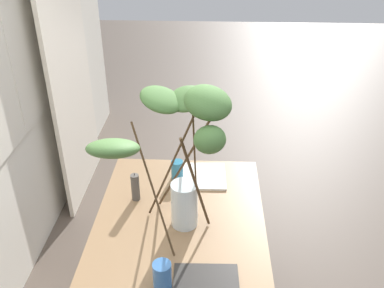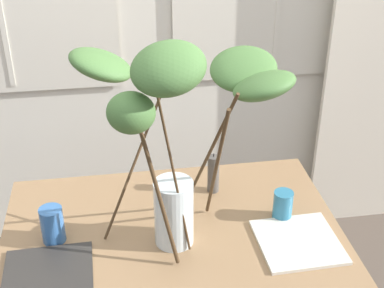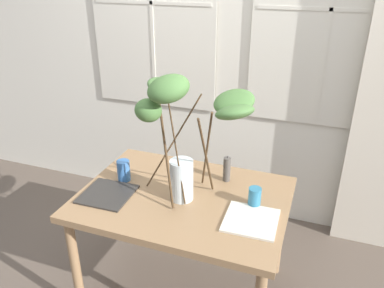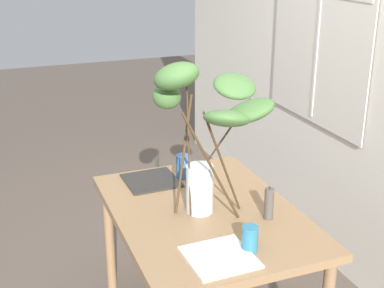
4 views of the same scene
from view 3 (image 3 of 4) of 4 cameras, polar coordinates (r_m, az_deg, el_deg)
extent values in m
cube|color=silver|center=(2.92, 6.55, 15.99)|extent=(5.43, 0.12, 2.93)
cube|color=silver|center=(3.04, -6.05, 20.23)|extent=(0.95, 0.01, 1.52)
cube|color=silver|center=(3.04, -6.09, 20.22)|extent=(1.02, 0.01, 1.59)
cube|color=silver|center=(3.03, -6.12, 20.21)|extent=(0.02, 0.01, 1.52)
cube|color=silver|center=(3.03, -6.12, 20.21)|extent=(0.95, 0.01, 0.02)
cube|color=silver|center=(2.74, 20.06, 18.35)|extent=(0.95, 0.01, 1.52)
cube|color=silver|center=(2.74, 20.05, 18.34)|extent=(1.02, 0.01, 1.59)
cube|color=silver|center=(2.73, 20.05, 18.33)|extent=(0.02, 0.01, 1.52)
cube|color=silver|center=(2.73, 20.05, 18.33)|extent=(0.95, 0.01, 0.02)
cube|color=#93704C|center=(2.22, -1.27, -8.13)|extent=(1.18, 0.86, 0.04)
cylinder|color=#93704C|center=(2.42, -16.95, -17.17)|extent=(0.05, 0.05, 0.69)
cylinder|color=#93704C|center=(2.90, -8.45, -8.23)|extent=(0.05, 0.05, 0.69)
cylinder|color=#93704C|center=(2.64, 12.93, -12.52)|extent=(0.05, 0.05, 0.69)
cylinder|color=silver|center=(2.13, -1.54, -5.39)|extent=(0.13, 0.13, 0.24)
cylinder|color=silver|center=(2.17, -1.51, -7.11)|extent=(0.12, 0.12, 0.08)
cylinder|color=#47331E|center=(2.01, 2.13, -2.05)|extent=(0.02, 0.29, 0.55)
ellipsoid|color=#477038|center=(1.86, 6.37, 4.75)|extent=(0.21, 0.20, 0.15)
cylinder|color=#47331E|center=(2.06, 2.20, -1.13)|extent=(0.14, 0.26, 0.56)
ellipsoid|color=#477038|center=(1.98, 6.28, 6.28)|extent=(0.30, 0.30, 0.17)
cylinder|color=#47331E|center=(2.20, -2.78, 0.38)|extent=(0.28, 0.22, 0.54)
ellipsoid|color=#477038|center=(2.25, -4.03, 8.35)|extent=(0.31, 0.30, 0.17)
cylinder|color=#47331E|center=(2.02, -3.84, -1.88)|extent=(0.13, 0.14, 0.55)
ellipsoid|color=#477038|center=(1.89, -6.53, 5.01)|extent=(0.20, 0.20, 0.14)
cylinder|color=#47331E|center=(1.98, -2.43, -0.54)|extent=(0.11, 0.03, 0.66)
ellipsoid|color=#477038|center=(1.82, -3.54, 8.24)|extent=(0.26, 0.27, 0.19)
cylinder|color=#386BAD|center=(2.37, -10.15, -3.91)|extent=(0.08, 0.08, 0.13)
cylinder|color=teal|center=(2.13, 9.32, -7.81)|extent=(0.07, 0.07, 0.11)
cube|color=#2D2B28|center=(2.27, -12.49, -7.29)|extent=(0.29, 0.29, 0.01)
cube|color=silver|center=(2.04, 8.78, -11.17)|extent=(0.28, 0.28, 0.01)
cylinder|color=#514C47|center=(2.33, 5.21, -3.77)|extent=(0.04, 0.04, 0.16)
cylinder|color=black|center=(2.29, 5.29, -1.95)|extent=(0.00, 0.00, 0.01)
camera|label=1|loc=(2.81, -39.67, 24.34)|focal=39.64mm
camera|label=2|loc=(0.88, -56.30, 14.80)|focal=51.00mm
camera|label=4|loc=(1.69, 81.93, 4.20)|focal=50.36mm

